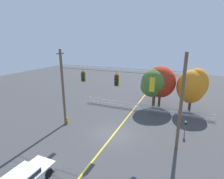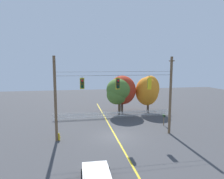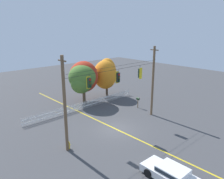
{
  "view_description": "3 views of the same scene",
  "coord_description": "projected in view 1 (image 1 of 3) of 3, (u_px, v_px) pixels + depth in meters",
  "views": [
    {
      "loc": [
        5.94,
        -14.69,
        9.11
      ],
      "look_at": [
        -0.63,
        0.98,
        4.38
      ],
      "focal_mm": 27.92,
      "sensor_mm": 36.0,
      "label": 1
    },
    {
      "loc": [
        -4.04,
        -19.57,
        7.5
      ],
      "look_at": [
        -0.3,
        0.6,
        4.92
      ],
      "focal_mm": 31.86,
      "sensor_mm": 36.0,
      "label": 2
    },
    {
      "loc": [
        -14.98,
        -15.41,
        10.51
      ],
      "look_at": [
        -0.02,
        0.65,
        4.24
      ],
      "focal_mm": 35.77,
      "sensor_mm": 36.0,
      "label": 3
    }
  ],
  "objects": [
    {
      "name": "ground",
      "position": [
        114.0,
        134.0,
        17.7
      ],
      "size": [
        80.0,
        80.0,
        0.0
      ],
      "primitive_type": "plane",
      "color": "#424244"
    },
    {
      "name": "lane_centerline_stripe",
      "position": [
        114.0,
        134.0,
        17.7
      ],
      "size": [
        0.16,
        36.0,
        0.01
      ],
      "primitive_type": "cube",
      "color": "gold",
      "rests_on": "ground"
    },
    {
      "name": "signal_support_span",
      "position": [
        114.0,
        94.0,
        16.56
      ],
      "size": [
        12.22,
        1.1,
        8.34
      ],
      "color": "brown",
      "rests_on": "ground"
    },
    {
      "name": "traffic_signal_eastbound_side",
      "position": [
        83.0,
        77.0,
        17.45
      ],
      "size": [
        0.43,
        0.38,
        1.33
      ],
      "color": "black"
    },
    {
      "name": "traffic_signal_westbound_side",
      "position": [
        116.0,
        81.0,
        16.14
      ],
      "size": [
        0.43,
        0.38,
        1.44
      ],
      "color": "black"
    },
    {
      "name": "traffic_signal_northbound_secondary",
      "position": [
        152.0,
        84.0,
        14.89
      ],
      "size": [
        0.43,
        0.38,
        1.49
      ],
      "color": "black"
    },
    {
      "name": "white_picket_fence",
      "position": [
        144.0,
        107.0,
        23.57
      ],
      "size": [
        16.96,
        0.06,
        0.97
      ],
      "color": "white",
      "rests_on": "ground"
    },
    {
      "name": "autumn_maple_near_fence",
      "position": [
        154.0,
        83.0,
        24.02
      ],
      "size": [
        3.86,
        3.66,
        5.49
      ],
      "color": "brown",
      "rests_on": "ground"
    },
    {
      "name": "autumn_maple_mid",
      "position": [
        160.0,
        82.0,
        24.29
      ],
      "size": [
        4.16,
        3.94,
        5.84
      ],
      "color": "#473828",
      "rests_on": "ground"
    },
    {
      "name": "autumn_oak_far_east",
      "position": [
        193.0,
        86.0,
        22.74
      ],
      "size": [
        3.85,
        3.52,
        5.79
      ],
      "color": "#473828",
      "rests_on": "ground"
    },
    {
      "name": "fire_hydrant",
      "position": [
        67.0,
        121.0,
        19.85
      ],
      "size": [
        0.38,
        0.22,
        0.75
      ],
      "color": "gold",
      "rests_on": "ground"
    },
    {
      "name": "roadside_mailbox",
      "position": [
        186.0,
        124.0,
        17.34
      ],
      "size": [
        0.25,
        0.44,
        1.42
      ],
      "color": "brown",
      "rests_on": "ground"
    }
  ]
}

